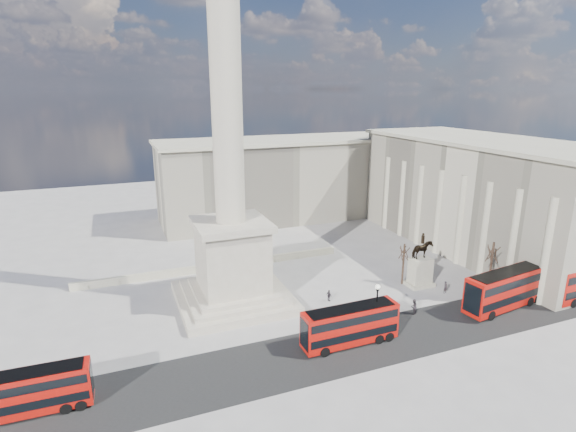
{
  "coord_description": "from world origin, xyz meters",
  "views": [
    {
      "loc": [
        -12.9,
        -46.78,
        26.43
      ],
      "look_at": [
        5.65,
        0.16,
        12.12
      ],
      "focal_mm": 28.0,
      "sensor_mm": 36.0,
      "label": 1
    }
  ],
  "objects_px": {
    "red_bus_c": "(506,289)",
    "victorian_lamp": "(377,307)",
    "pedestrian_standing": "(414,307)",
    "pedestrian_crossing": "(329,295)",
    "nelsons_column": "(230,204)",
    "red_bus_b": "(351,325)",
    "equestrian_statue": "(420,268)",
    "pedestrian_walking": "(445,287)",
    "red_bus_a": "(30,392)"
  },
  "relations": [
    {
      "from": "pedestrian_standing",
      "to": "red_bus_b",
      "type": "bearing_deg",
      "value": -13.48
    },
    {
      "from": "pedestrian_crossing",
      "to": "red_bus_c",
      "type": "bearing_deg",
      "value": -133.15
    },
    {
      "from": "red_bus_b",
      "to": "pedestrian_standing",
      "type": "distance_m",
      "value": 10.93
    },
    {
      "from": "red_bus_a",
      "to": "nelsons_column",
      "type": "bearing_deg",
      "value": 35.36
    },
    {
      "from": "nelsons_column",
      "to": "pedestrian_crossing",
      "type": "xyz_separation_m",
      "value": [
        11.46,
        -4.54,
        -12.15
      ]
    },
    {
      "from": "red_bus_c",
      "to": "pedestrian_standing",
      "type": "xyz_separation_m",
      "value": [
        -11.52,
        2.8,
        -1.61
      ]
    },
    {
      "from": "red_bus_a",
      "to": "pedestrian_walking",
      "type": "relative_size",
      "value": 5.82
    },
    {
      "from": "equestrian_statue",
      "to": "pedestrian_standing",
      "type": "distance_m",
      "value": 9.06
    },
    {
      "from": "victorian_lamp",
      "to": "pedestrian_walking",
      "type": "relative_size",
      "value": 3.75
    },
    {
      "from": "red_bus_b",
      "to": "red_bus_c",
      "type": "bearing_deg",
      "value": 0.2
    },
    {
      "from": "red_bus_a",
      "to": "pedestrian_walking",
      "type": "xyz_separation_m",
      "value": [
        48.27,
        5.91,
        -1.23
      ]
    },
    {
      "from": "nelsons_column",
      "to": "pedestrian_crossing",
      "type": "distance_m",
      "value": 17.31
    },
    {
      "from": "victorian_lamp",
      "to": "red_bus_b",
      "type": "bearing_deg",
      "value": -176.38
    },
    {
      "from": "red_bus_b",
      "to": "equestrian_statue",
      "type": "xyz_separation_m",
      "value": [
        16.35,
        9.66,
        0.37
      ]
    },
    {
      "from": "red_bus_a",
      "to": "equestrian_statue",
      "type": "bearing_deg",
      "value": 12.99
    },
    {
      "from": "red_bus_c",
      "to": "pedestrian_crossing",
      "type": "bearing_deg",
      "value": 145.74
    },
    {
      "from": "red_bus_b",
      "to": "pedestrian_crossing",
      "type": "relative_size",
      "value": 6.98
    },
    {
      "from": "red_bus_a",
      "to": "equestrian_statue",
      "type": "relative_size",
      "value": 1.28
    },
    {
      "from": "nelsons_column",
      "to": "pedestrian_walking",
      "type": "xyz_separation_m",
      "value": [
        27.06,
        -8.17,
        -12.08
      ]
    },
    {
      "from": "victorian_lamp",
      "to": "pedestrian_crossing",
      "type": "distance_m",
      "value": 10.23
    },
    {
      "from": "red_bus_c",
      "to": "pedestrian_walking",
      "type": "relative_size",
      "value": 7.37
    },
    {
      "from": "nelsons_column",
      "to": "red_bus_c",
      "type": "xyz_separation_m",
      "value": [
        30.94,
        -14.3,
        -10.34
      ]
    },
    {
      "from": "red_bus_b",
      "to": "victorian_lamp",
      "type": "relative_size",
      "value": 1.69
    },
    {
      "from": "equestrian_statue",
      "to": "pedestrian_walking",
      "type": "height_order",
      "value": "equestrian_statue"
    },
    {
      "from": "pedestrian_crossing",
      "to": "red_bus_a",
      "type": "bearing_deg",
      "value": 89.73
    },
    {
      "from": "victorian_lamp",
      "to": "pedestrian_walking",
      "type": "distance_m",
      "value": 16.28
    },
    {
      "from": "victorian_lamp",
      "to": "equestrian_statue",
      "type": "relative_size",
      "value": 0.82
    },
    {
      "from": "equestrian_statue",
      "to": "pedestrian_crossing",
      "type": "relative_size",
      "value": 5.01
    },
    {
      "from": "red_bus_c",
      "to": "victorian_lamp",
      "type": "xyz_separation_m",
      "value": [
        -18.69,
        0.0,
        1.14
      ]
    },
    {
      "from": "pedestrian_walking",
      "to": "pedestrian_standing",
      "type": "distance_m",
      "value": 8.33
    },
    {
      "from": "red_bus_b",
      "to": "victorian_lamp",
      "type": "bearing_deg",
      "value": 3.29
    },
    {
      "from": "equestrian_statue",
      "to": "red_bus_a",
      "type": "bearing_deg",
      "value": -168.79
    },
    {
      "from": "nelsons_column",
      "to": "victorian_lamp",
      "type": "xyz_separation_m",
      "value": [
        12.25,
        -14.3,
        -9.2
      ]
    },
    {
      "from": "red_bus_b",
      "to": "victorian_lamp",
      "type": "distance_m",
      "value": 3.57
    },
    {
      "from": "red_bus_b",
      "to": "pedestrian_walking",
      "type": "bearing_deg",
      "value": 18.99
    },
    {
      "from": "nelsons_column",
      "to": "pedestrian_walking",
      "type": "relative_size",
      "value": 29.64
    },
    {
      "from": "nelsons_column",
      "to": "pedestrian_walking",
      "type": "distance_m",
      "value": 30.74
    },
    {
      "from": "red_bus_b",
      "to": "red_bus_c",
      "type": "height_order",
      "value": "red_bus_c"
    },
    {
      "from": "nelsons_column",
      "to": "red_bus_b",
      "type": "xyz_separation_m",
      "value": [
        8.99,
        -14.51,
        -10.65
      ]
    },
    {
      "from": "red_bus_b",
      "to": "pedestrian_crossing",
      "type": "height_order",
      "value": "red_bus_b"
    },
    {
      "from": "red_bus_c",
      "to": "pedestrian_walking",
      "type": "height_order",
      "value": "red_bus_c"
    },
    {
      "from": "nelsons_column",
      "to": "equestrian_statue",
      "type": "relative_size",
      "value": 6.5
    },
    {
      "from": "nelsons_column",
      "to": "red_bus_a",
      "type": "distance_m",
      "value": 27.68
    },
    {
      "from": "equestrian_statue",
      "to": "pedestrian_crossing",
      "type": "bearing_deg",
      "value": 178.73
    },
    {
      "from": "equestrian_statue",
      "to": "pedestrian_standing",
      "type": "height_order",
      "value": "equestrian_statue"
    },
    {
      "from": "equestrian_statue",
      "to": "pedestrian_walking",
      "type": "bearing_deg",
      "value": -62.79
    },
    {
      "from": "victorian_lamp",
      "to": "nelsons_column",
      "type": "bearing_deg",
      "value": 130.58
    },
    {
      "from": "pedestrian_walking",
      "to": "pedestrian_standing",
      "type": "xyz_separation_m",
      "value": [
        -7.64,
        -3.33,
        0.13
      ]
    },
    {
      "from": "pedestrian_standing",
      "to": "pedestrian_crossing",
      "type": "height_order",
      "value": "pedestrian_standing"
    },
    {
      "from": "pedestrian_standing",
      "to": "pedestrian_crossing",
      "type": "relative_size",
      "value": 1.27
    }
  ]
}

